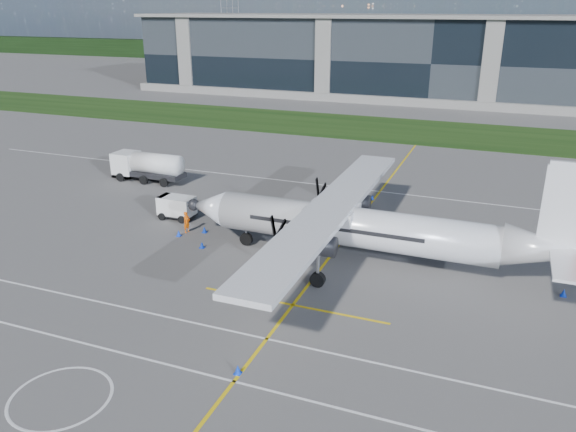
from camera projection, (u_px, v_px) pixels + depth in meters
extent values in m
plane|color=#565452|center=(394.00, 142.00, 75.33)|extent=(400.00, 400.00, 0.00)
cube|color=black|center=(405.00, 130.00, 82.30)|extent=(400.00, 18.00, 0.04)
cube|color=black|center=(438.00, 59.00, 107.57)|extent=(120.00, 20.00, 15.00)
cube|color=black|center=(464.00, 58.00, 161.46)|extent=(400.00, 6.00, 6.00)
cube|color=yellow|center=(359.00, 218.00, 48.15)|extent=(0.20, 70.00, 0.01)
cube|color=white|center=(181.00, 368.00, 28.25)|extent=(90.00, 0.15, 0.01)
imported|color=#F25907|center=(186.00, 221.00, 44.88)|extent=(0.73, 0.91, 1.99)
cone|color=#0B32C3|center=(564.00, 293.00, 35.17)|extent=(0.36, 0.36, 0.50)
cone|color=#0B32C3|center=(372.00, 197.00, 52.70)|extent=(0.36, 0.36, 0.50)
cone|color=#0B32C3|center=(238.00, 369.00, 27.74)|extent=(0.36, 0.36, 0.50)
cone|color=#0B32C3|center=(179.00, 233.00, 44.38)|extent=(0.36, 0.36, 0.50)
cone|color=#0B32C3|center=(202.00, 245.00, 42.21)|extent=(0.36, 0.36, 0.50)
cone|color=#0B32C3|center=(204.00, 230.00, 45.08)|extent=(0.36, 0.36, 0.50)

